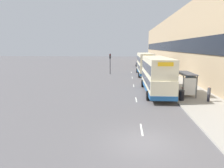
{
  "coord_description": "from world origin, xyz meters",
  "views": [
    {
      "loc": [
        -1.07,
        -10.86,
        5.47
      ],
      "look_at": [
        -3.25,
        19.06,
        -0.07
      ],
      "focal_mm": 32.0,
      "sensor_mm": 36.0,
      "label": 1
    }
  ],
  "objects_px": {
    "double_decker_bus_near": "(156,74)",
    "pedestrian_at_shelter": "(209,94)",
    "pedestrian_1": "(174,84)",
    "double_decker_bus_ahead": "(145,64)",
    "traffic_light_far_kerb": "(110,60)",
    "litter_bin": "(182,95)",
    "bus_shelter": "(187,80)",
    "car_0": "(139,64)"
  },
  "relations": [
    {
      "from": "bus_shelter",
      "to": "car_0",
      "type": "height_order",
      "value": "bus_shelter"
    },
    {
      "from": "car_0",
      "to": "litter_bin",
      "type": "bearing_deg",
      "value": -86.9
    },
    {
      "from": "litter_bin",
      "to": "traffic_light_far_kerb",
      "type": "xyz_separation_m",
      "value": [
        -8.95,
        20.35,
        2.19
      ]
    },
    {
      "from": "double_decker_bus_ahead",
      "to": "bus_shelter",
      "type": "bearing_deg",
      "value": -79.27
    },
    {
      "from": "pedestrian_1",
      "to": "traffic_light_far_kerb",
      "type": "bearing_deg",
      "value": 119.61
    },
    {
      "from": "bus_shelter",
      "to": "litter_bin",
      "type": "xyz_separation_m",
      "value": [
        -1.22,
        -2.56,
        -1.21
      ]
    },
    {
      "from": "double_decker_bus_ahead",
      "to": "car_0",
      "type": "relative_size",
      "value": 2.93
    },
    {
      "from": "pedestrian_at_shelter",
      "to": "bus_shelter",
      "type": "bearing_deg",
      "value": 115.94
    },
    {
      "from": "bus_shelter",
      "to": "pedestrian_at_shelter",
      "type": "xyz_separation_m",
      "value": [
        1.35,
        -2.78,
        -0.94
      ]
    },
    {
      "from": "pedestrian_at_shelter",
      "to": "traffic_light_far_kerb",
      "type": "xyz_separation_m",
      "value": [
        -11.53,
        20.58,
        1.92
      ]
    },
    {
      "from": "car_0",
      "to": "bus_shelter",
      "type": "bearing_deg",
      "value": -84.63
    },
    {
      "from": "double_decker_bus_ahead",
      "to": "pedestrian_at_shelter",
      "type": "xyz_separation_m",
      "value": [
        4.6,
        -19.93,
        -1.35
      ]
    },
    {
      "from": "bus_shelter",
      "to": "litter_bin",
      "type": "bearing_deg",
      "value": -115.56
    },
    {
      "from": "double_decker_bus_near",
      "to": "pedestrian_1",
      "type": "distance_m",
      "value": 2.66
    },
    {
      "from": "litter_bin",
      "to": "pedestrian_1",
      "type": "bearing_deg",
      "value": 86.98
    },
    {
      "from": "double_decker_bus_ahead",
      "to": "traffic_light_far_kerb",
      "type": "distance_m",
      "value": 6.98
    },
    {
      "from": "double_decker_bus_near",
      "to": "double_decker_bus_ahead",
      "type": "relative_size",
      "value": 0.98
    },
    {
      "from": "pedestrian_1",
      "to": "traffic_light_far_kerb",
      "type": "relative_size",
      "value": 0.42
    },
    {
      "from": "car_0",
      "to": "litter_bin",
      "type": "relative_size",
      "value": 3.65
    },
    {
      "from": "pedestrian_at_shelter",
      "to": "traffic_light_far_kerb",
      "type": "height_order",
      "value": "traffic_light_far_kerb"
    },
    {
      "from": "pedestrian_1",
      "to": "litter_bin",
      "type": "distance_m",
      "value": 4.23
    },
    {
      "from": "pedestrian_at_shelter",
      "to": "car_0",
      "type": "bearing_deg",
      "value": 97.04
    },
    {
      "from": "double_decker_bus_ahead",
      "to": "pedestrian_1",
      "type": "height_order",
      "value": "double_decker_bus_ahead"
    },
    {
      "from": "pedestrian_at_shelter",
      "to": "pedestrian_1",
      "type": "height_order",
      "value": "pedestrian_1"
    },
    {
      "from": "bus_shelter",
      "to": "car_0",
      "type": "distance_m",
      "value": 34.38
    },
    {
      "from": "bus_shelter",
      "to": "traffic_light_far_kerb",
      "type": "distance_m",
      "value": 20.52
    },
    {
      "from": "double_decker_bus_ahead",
      "to": "litter_bin",
      "type": "relative_size",
      "value": 10.67
    },
    {
      "from": "double_decker_bus_near",
      "to": "litter_bin",
      "type": "relative_size",
      "value": 10.49
    },
    {
      "from": "litter_bin",
      "to": "traffic_light_far_kerb",
      "type": "distance_m",
      "value": 22.34
    },
    {
      "from": "double_decker_bus_near",
      "to": "car_0",
      "type": "xyz_separation_m",
      "value": [
        0.08,
        33.07,
        -1.39
      ]
    },
    {
      "from": "pedestrian_at_shelter",
      "to": "double_decker_bus_near",
      "type": "bearing_deg",
      "value": 139.86
    },
    {
      "from": "bus_shelter",
      "to": "pedestrian_at_shelter",
      "type": "bearing_deg",
      "value": -64.06
    },
    {
      "from": "bus_shelter",
      "to": "pedestrian_1",
      "type": "bearing_deg",
      "value": 121.17
    },
    {
      "from": "pedestrian_at_shelter",
      "to": "traffic_light_far_kerb",
      "type": "bearing_deg",
      "value": 119.26
    },
    {
      "from": "double_decker_bus_near",
      "to": "pedestrian_at_shelter",
      "type": "bearing_deg",
      "value": -40.14
    },
    {
      "from": "bus_shelter",
      "to": "traffic_light_far_kerb",
      "type": "relative_size",
      "value": 1.0
    },
    {
      "from": "double_decker_bus_near",
      "to": "litter_bin",
      "type": "bearing_deg",
      "value": -60.67
    },
    {
      "from": "car_0",
      "to": "litter_bin",
      "type": "distance_m",
      "value": 36.82
    },
    {
      "from": "double_decker_bus_near",
      "to": "pedestrian_at_shelter",
      "type": "relative_size",
      "value": 7.04
    },
    {
      "from": "bus_shelter",
      "to": "pedestrian_1",
      "type": "distance_m",
      "value": 2.1
    },
    {
      "from": "car_0",
      "to": "pedestrian_1",
      "type": "height_order",
      "value": "pedestrian_1"
    },
    {
      "from": "pedestrian_at_shelter",
      "to": "pedestrian_1",
      "type": "distance_m",
      "value": 5.02
    }
  ]
}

